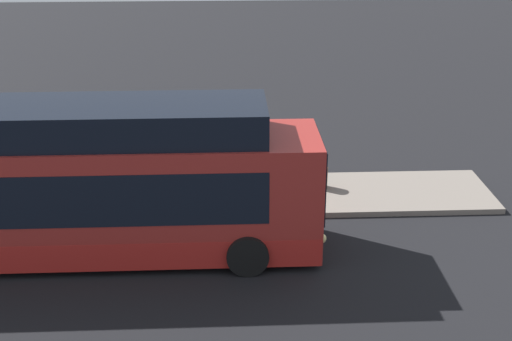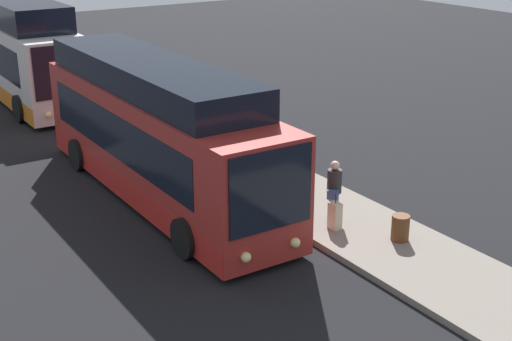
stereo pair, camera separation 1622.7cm
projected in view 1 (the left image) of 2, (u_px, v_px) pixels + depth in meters
ground at (142, 250)px, 18.09m from camera, size 80.00×80.00×0.00m
platform at (152, 197)px, 20.88m from camera, size 20.00×2.90×0.16m
bus_lead at (86, 189)px, 17.26m from camera, size 11.30×2.73×3.90m
passenger_boarding at (257, 169)px, 20.45m from camera, size 0.62×0.62×1.58m
passenger_waiting at (116, 158)px, 21.04m from camera, size 0.45×0.61×1.75m
suitcase at (276, 190)px, 20.30m from camera, size 0.32×0.24×0.95m
sign_post at (112, 159)px, 19.44m from camera, size 0.10×0.90×2.26m
trash_bin at (320, 177)px, 21.24m from camera, size 0.44×0.44×0.65m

